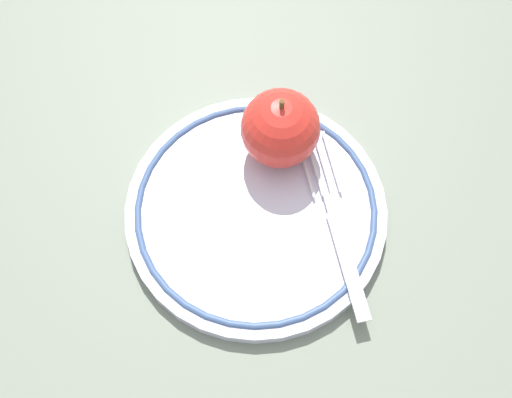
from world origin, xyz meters
TOP-DOWN VIEW (x-y plane):
  - ground_plane at (0.00, 0.00)m, footprint 2.00×2.00m
  - plate at (-0.01, -0.01)m, footprint 0.23×0.23m
  - apple_red_whole at (-0.07, 0.02)m, footprint 0.07×0.07m
  - fork at (0.02, 0.06)m, footprint 0.18×0.03m

SIDE VIEW (x-z plane):
  - ground_plane at x=0.00m, z-range 0.00..0.00m
  - plate at x=-0.01m, z-range 0.00..0.02m
  - fork at x=0.02m, z-range 0.02..0.02m
  - apple_red_whole at x=-0.07m, z-range 0.01..0.09m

